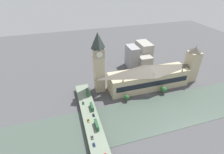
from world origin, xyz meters
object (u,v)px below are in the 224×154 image
car_northbound_tail (88,120)px  parliament_hall (149,77)px  car_southbound_extra (92,137)px  car_northbound_mid (94,115)px  clock_tower (99,62)px  double_decker_bus_rear (88,92)px  car_southbound_lead (83,103)px  car_southbound_tail (94,145)px  road_bridge (93,124)px  victoria_tower (192,64)px  double_decker_bus_lead (97,125)px  double_decker_bus_mid (92,106)px

car_northbound_tail → parliament_hall: bearing=-63.2°
car_southbound_extra → car_northbound_mid: bearing=-14.4°
parliament_hall → clock_tower: size_ratio=1.37×
double_decker_bus_rear → car_southbound_lead: (-15.07, 7.81, -2.11)m
parliament_hall → car_southbound_tail: size_ratio=26.27×
road_bridge → car_southbound_tail: car_southbound_tail is taller
car_northbound_mid → car_southbound_tail: (-34.59, 7.03, -0.05)m
victoria_tower → double_decker_bus_lead: victoria_tower is taller
road_bridge → double_decker_bus_mid: double_decker_bus_mid is taller
parliament_hall → double_decker_bus_rear: bearing=90.9°
car_southbound_lead → road_bridge: bearing=-173.4°
road_bridge → double_decker_bus_mid: bearing=-10.2°
double_decker_bus_lead → car_southbound_lead: bearing=10.1°
double_decker_bus_lead → victoria_tower: bearing=-69.6°
double_decker_bus_lead → car_southbound_tail: 20.27m
clock_tower → car_northbound_mid: size_ratio=17.62×
car_southbound_lead → car_southbound_tail: bearing=-180.0°
road_bridge → car_northbound_tail: size_ratio=32.28×
parliament_hall → double_decker_bus_mid: bearing=108.6°
double_decker_bus_rear → car_southbound_extra: (-63.72, 7.63, -2.07)m
car_northbound_mid → car_southbound_extra: (-26.87, 6.89, -0.01)m
car_northbound_tail → car_southbound_tail: (-28.75, 0.58, -0.02)m
parliament_hall → car_southbound_tail: parliament_hall is taller
clock_tower → double_decker_bus_mid: 53.13m
car_southbound_lead → car_southbound_tail: (-56.37, -0.04, -0.01)m
car_northbound_tail → car_southbound_tail: bearing=178.8°
parliament_hall → double_decker_bus_lead: 97.22m
car_southbound_lead → double_decker_bus_lead: bearing=-169.9°
double_decker_bus_lead → car_northbound_tail: (9.71, 6.02, -2.11)m
car_southbound_extra → victoria_tower: bearing=-66.7°
clock_tower → car_northbound_mid: (-49.91, 18.49, -33.38)m
double_decker_bus_rear → double_decker_bus_lead: bearing=178.7°
car_southbound_lead → car_southbound_extra: bearing=-179.8°
double_decker_bus_rear → car_northbound_tail: (-42.68, 7.18, -2.10)m
double_decker_bus_mid → double_decker_bus_rear: double_decker_bus_rear is taller
double_decker_bus_lead → double_decker_bus_mid: size_ratio=1.11×
road_bridge → car_southbound_lead: car_southbound_lead is taller
double_decker_bus_lead → car_northbound_mid: bearing=-1.6°
parliament_hall → car_southbound_lead: bearing=100.5°
double_decker_bus_lead → double_decker_bus_rear: bearing=-1.3°
road_bridge → car_northbound_mid: size_ratio=32.12×
clock_tower → double_decker_bus_rear: 38.29m
victoria_tower → double_decker_bus_mid: victoria_tower is taller
car_northbound_tail → car_southbound_lead: 27.62m
car_northbound_tail → car_northbound_mid: bearing=-47.9°
parliament_hall → car_northbound_tail: bearing=116.8°
car_southbound_tail → car_southbound_extra: 7.72m
car_southbound_extra → car_southbound_lead: bearing=0.2°
double_decker_bus_mid → clock_tower: bearing=-24.8°
parliament_hall → victoria_tower: 64.02m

